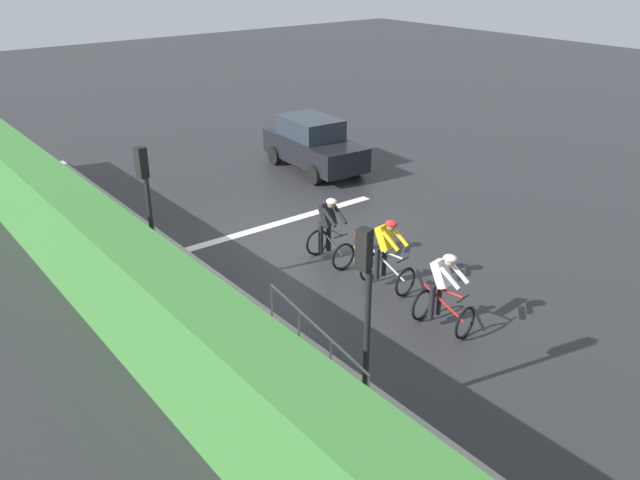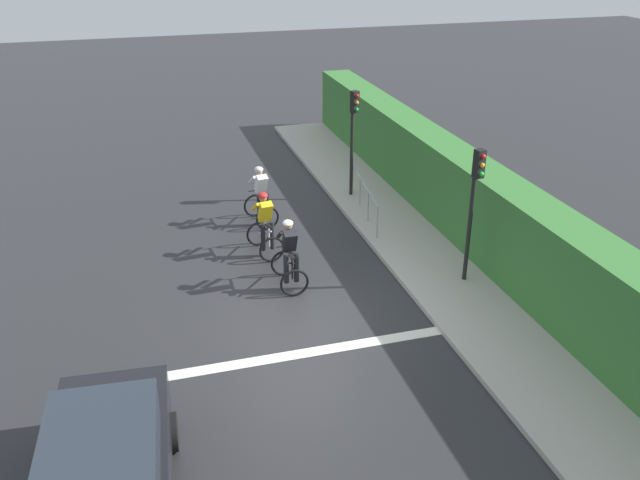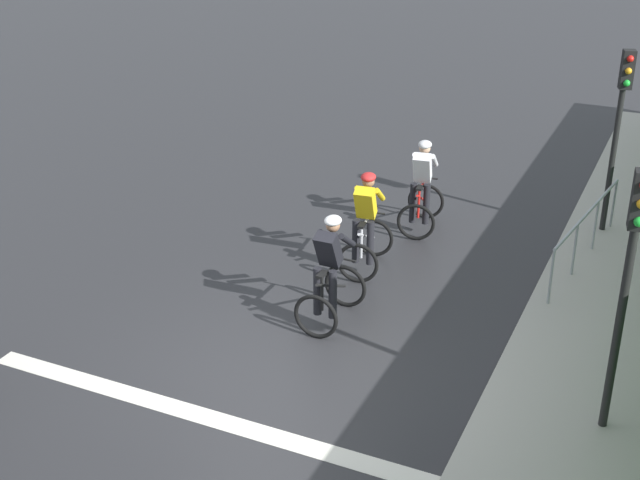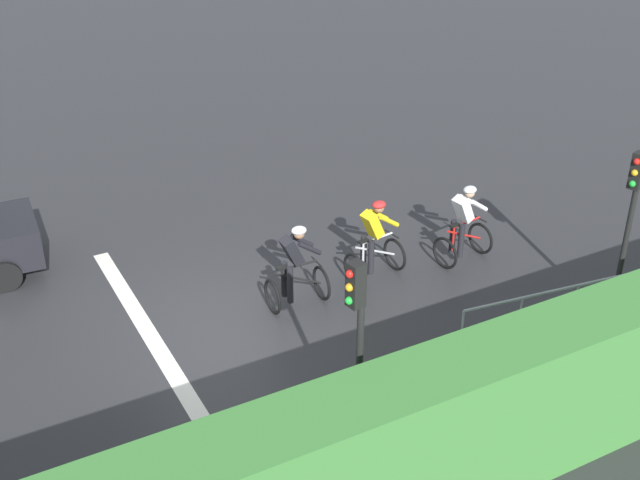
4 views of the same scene
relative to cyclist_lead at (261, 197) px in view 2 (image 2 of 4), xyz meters
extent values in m
plane|color=#28282B|center=(-0.28, -5.25, -0.80)|extent=(80.00, 80.00, 0.00)
cube|color=#ADA89E|center=(3.83, -3.25, -0.74)|extent=(2.80, 24.68, 0.12)
cube|color=tan|center=(4.73, -3.25, -0.46)|extent=(0.44, 24.68, 0.68)
cube|color=#387533|center=(5.03, -3.25, 0.32)|extent=(1.10, 24.68, 2.24)
cube|color=silver|center=(-0.28, -6.47, -0.79)|extent=(7.00, 0.30, 0.01)
torus|color=black|center=(-0.08, 0.54, -0.46)|extent=(0.68, 0.16, 0.68)
torus|color=black|center=(0.07, -0.47, -0.46)|extent=(0.68, 0.16, 0.68)
cylinder|color=red|center=(-0.01, 0.04, -0.21)|extent=(0.19, 0.98, 0.51)
cylinder|color=red|center=(0.04, -0.26, -0.18)|extent=(0.04, 0.04, 0.55)
cylinder|color=red|center=(-0.01, 0.09, 0.07)|extent=(0.15, 0.71, 0.04)
cube|color=black|center=(0.04, -0.26, 0.11)|extent=(0.13, 0.23, 0.04)
cylinder|color=black|center=(-0.07, 0.44, 0.04)|extent=(0.42, 0.09, 0.03)
cube|color=white|center=(0.01, -0.06, 0.41)|extent=(0.36, 0.45, 0.57)
sphere|color=tan|center=(-0.01, 0.09, 0.72)|extent=(0.20, 0.20, 0.20)
ellipsoid|color=silver|center=(-0.01, 0.09, 0.79)|extent=(0.28, 0.31, 0.14)
cylinder|color=black|center=(-0.09, -0.18, -0.23)|extent=(0.12, 0.12, 0.74)
cylinder|color=black|center=(0.14, -0.15, -0.23)|extent=(0.12, 0.12, 0.74)
cylinder|color=white|center=(-0.19, 0.20, 0.47)|extent=(0.16, 0.49, 0.37)
cylinder|color=white|center=(0.13, 0.24, 0.47)|extent=(0.16, 0.49, 0.37)
torus|color=black|center=(-0.36, -1.39, -0.46)|extent=(0.68, 0.15, 0.68)
torus|color=black|center=(-0.24, -2.40, -0.46)|extent=(0.68, 0.15, 0.68)
cylinder|color=silver|center=(-0.30, -1.89, -0.21)|extent=(0.17, 0.99, 0.51)
cylinder|color=silver|center=(-0.26, -2.20, -0.18)|extent=(0.04, 0.04, 0.55)
cylinder|color=silver|center=(-0.31, -1.84, 0.07)|extent=(0.13, 0.71, 0.04)
cube|color=black|center=(-0.26, -2.20, 0.11)|extent=(0.13, 0.23, 0.04)
cylinder|color=black|center=(-0.35, -1.49, 0.04)|extent=(0.42, 0.08, 0.03)
cube|color=yellow|center=(-0.29, -1.99, 0.41)|extent=(0.35, 0.44, 0.57)
sphere|color=#9E7051|center=(-0.31, -1.84, 0.72)|extent=(0.20, 0.20, 0.20)
ellipsoid|color=red|center=(-0.31, -1.84, 0.79)|extent=(0.27, 0.31, 0.14)
cylinder|color=black|center=(-0.39, -2.11, -0.23)|extent=(0.12, 0.12, 0.74)
cylinder|color=black|center=(-0.15, -2.08, -0.23)|extent=(0.12, 0.12, 0.74)
cylinder|color=yellow|center=(-0.48, -1.73, 0.47)|extent=(0.15, 0.49, 0.37)
cylinder|color=yellow|center=(-0.16, -1.69, 0.47)|extent=(0.15, 0.49, 0.37)
torus|color=black|center=(-0.11, -3.20, -0.46)|extent=(0.68, 0.07, 0.68)
torus|color=black|center=(-0.12, -4.22, -0.46)|extent=(0.68, 0.07, 0.68)
cylinder|color=black|center=(-0.11, -3.71, -0.21)|extent=(0.06, 0.99, 0.51)
cylinder|color=black|center=(-0.12, -4.01, -0.18)|extent=(0.04, 0.04, 0.55)
cylinder|color=black|center=(-0.11, -3.66, 0.07)|extent=(0.05, 0.71, 0.04)
cube|color=black|center=(-0.12, -4.01, 0.11)|extent=(0.10, 0.22, 0.04)
cylinder|color=black|center=(-0.11, -3.30, 0.04)|extent=(0.42, 0.04, 0.03)
cube|color=black|center=(-0.11, -3.81, 0.41)|extent=(0.30, 0.41, 0.57)
sphere|color=#9E7051|center=(-0.11, -3.66, 0.72)|extent=(0.20, 0.20, 0.20)
ellipsoid|color=silver|center=(-0.11, -3.66, 0.79)|extent=(0.24, 0.28, 0.14)
cylinder|color=black|center=(-0.23, -3.91, -0.23)|extent=(0.12, 0.12, 0.74)
cylinder|color=black|center=(0.01, -3.91, -0.23)|extent=(0.12, 0.12, 0.74)
cylinder|color=black|center=(-0.27, -3.52, 0.47)|extent=(0.10, 0.48, 0.37)
cylinder|color=black|center=(0.05, -3.53, 0.47)|extent=(0.10, 0.48, 0.37)
cube|color=#262D38|center=(-4.21, -9.88, 0.63)|extent=(1.65, 2.24, 0.66)
cylinder|color=black|center=(-4.93, -8.31, -0.48)|extent=(0.27, 0.65, 0.64)
cylinder|color=black|center=(-3.26, -8.43, -0.48)|extent=(0.27, 0.65, 0.64)
cube|color=#EAEACC|center=(-4.55, -7.59, 0.00)|extent=(0.29, 0.10, 0.16)
cube|color=#EAEACC|center=(-3.53, -7.67, 0.00)|extent=(0.29, 0.10, 0.16)
cylinder|color=black|center=(3.88, -4.77, 0.55)|extent=(0.10, 0.10, 2.70)
cube|color=black|center=(3.90, -4.87, 2.22)|extent=(0.23, 0.23, 0.64)
sphere|color=red|center=(3.92, -4.97, 2.42)|extent=(0.11, 0.11, 0.11)
sphere|color=orange|center=(3.92, -4.97, 2.22)|extent=(0.11, 0.11, 0.11)
sphere|color=green|center=(3.92, -4.97, 2.02)|extent=(0.11, 0.11, 0.11)
cylinder|color=black|center=(3.03, 1.12, 0.55)|extent=(0.10, 0.10, 2.70)
cube|color=black|center=(3.06, 1.03, 2.22)|extent=(0.25, 0.25, 0.64)
sphere|color=red|center=(3.10, 0.92, 2.42)|extent=(0.11, 0.11, 0.11)
sphere|color=orange|center=(3.10, 0.92, 2.22)|extent=(0.11, 0.11, 0.11)
sphere|color=green|center=(3.10, 0.92, 2.02)|extent=(0.11, 0.11, 0.11)
cylinder|color=#999EA3|center=(2.93, -0.36, 0.20)|extent=(0.50, 3.37, 0.05)
cylinder|color=#999EA3|center=(2.70, -2.04, -0.30)|extent=(0.04, 0.04, 1.00)
cylinder|color=#999EA3|center=(2.85, -0.92, -0.30)|extent=(0.04, 0.04, 1.00)
cylinder|color=#999EA3|center=(3.00, 0.20, -0.30)|extent=(0.04, 0.04, 1.00)
cylinder|color=#999EA3|center=(3.15, 1.32, -0.30)|extent=(0.04, 0.04, 1.00)
camera|label=1|loc=(8.86, 7.42, 6.28)|focal=36.68mm
camera|label=2|loc=(-3.33, -17.31, 7.07)|focal=38.04mm
camera|label=3|loc=(4.33, -13.71, 5.54)|focal=48.19mm
camera|label=4|loc=(11.59, -9.54, 7.87)|focal=46.56mm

